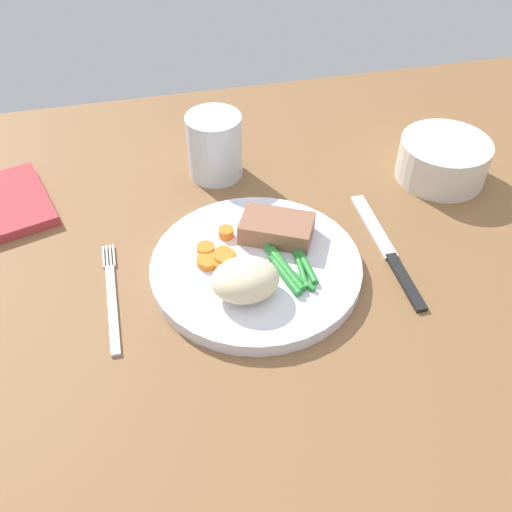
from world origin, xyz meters
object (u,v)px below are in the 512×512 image
knife (388,251)px  napkin (2,205)px  fork (112,296)px  water_glass (215,150)px  meat_portion (276,228)px  dinner_plate (256,267)px  salad_bowl (443,158)px

knife → napkin: bearing=158.1°
fork → knife: 32.50cm
knife → water_glass: 27.00cm
meat_portion → knife: 13.73cm
meat_portion → water_glass: 17.08cm
water_glass → napkin: (-28.33, -1.66, -3.08)cm
dinner_plate → napkin: 34.76cm
fork → napkin: bearing=125.7°
fork → water_glass: 25.95cm
dinner_plate → salad_bowl: (28.85, 12.51, 2.34)cm
dinner_plate → knife: bearing=-1.0°
fork → meat_portion: bearing=13.0°
water_glass → salad_bowl: size_ratio=0.73×
salad_bowl → napkin: (-58.17, 6.14, -2.47)cm
dinner_plate → knife: dinner_plate is taller
knife → salad_bowl: 18.31cm
napkin → dinner_plate: bearing=-32.5°
fork → napkin: size_ratio=1.21×
dinner_plate → fork: bearing=-179.1°
dinner_plate → napkin: size_ratio=1.77×
fork → salad_bowl: (45.26, 12.77, 2.94)cm
fork → salad_bowl: 47.11cm
dinner_plate → water_glass: bearing=92.8°
dinner_plate → napkin: (-29.33, 18.65, -0.13)cm
water_glass → dinner_plate: bearing=-87.2°
fork → napkin: 22.90cm
meat_portion → napkin: meat_portion is taller
dinner_plate → fork: dinner_plate is taller
dinner_plate → meat_portion: 5.41cm
dinner_plate → water_glass: 20.55cm
dinner_plate → meat_portion: (3.26, 3.80, 2.06)cm
knife → salad_bowl: size_ratio=1.70×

